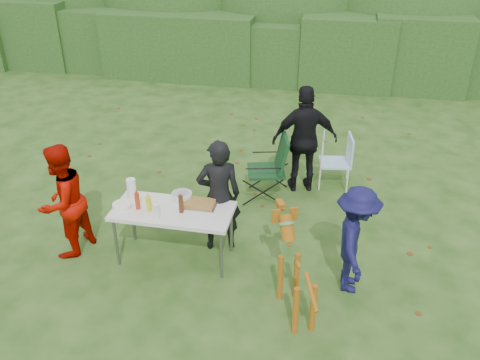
% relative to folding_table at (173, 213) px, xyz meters
% --- Properties ---
extents(ground, '(80.00, 80.00, 0.00)m').
position_rel_folding_table_xyz_m(ground, '(0.31, -0.23, -0.69)').
color(ground, '#1E4211').
extents(hedge_row, '(22.00, 1.40, 1.70)m').
position_rel_folding_table_xyz_m(hedge_row, '(0.31, 7.77, 0.16)').
color(hedge_row, '#23471C').
rests_on(hedge_row, ground).
extents(shrub_backdrop, '(20.00, 2.60, 3.20)m').
position_rel_folding_table_xyz_m(shrub_backdrop, '(0.31, 9.37, 0.91)').
color(shrub_backdrop, '#3D6628').
rests_on(shrub_backdrop, ground).
extents(folding_table, '(1.50, 0.70, 0.74)m').
position_rel_folding_table_xyz_m(folding_table, '(0.00, 0.00, 0.00)').
color(folding_table, silver).
rests_on(folding_table, ground).
extents(person_cook, '(0.66, 0.54, 1.56)m').
position_rel_folding_table_xyz_m(person_cook, '(0.50, 0.37, 0.09)').
color(person_cook, black).
rests_on(person_cook, ground).
extents(person_red_jacket, '(0.73, 0.86, 1.53)m').
position_rel_folding_table_xyz_m(person_red_jacket, '(-1.41, -0.13, 0.08)').
color(person_red_jacket, '#A90A00').
rests_on(person_red_jacket, ground).
extents(person_black_puffy, '(1.09, 0.66, 1.73)m').
position_rel_folding_table_xyz_m(person_black_puffy, '(1.45, 2.15, 0.18)').
color(person_black_puffy, black).
rests_on(person_black_puffy, ground).
extents(child, '(0.54, 0.90, 1.36)m').
position_rel_folding_table_xyz_m(child, '(2.24, -0.13, -0.01)').
color(child, '#11103F').
rests_on(child, ground).
extents(dog, '(0.86, 1.20, 1.06)m').
position_rel_folding_table_xyz_m(dog, '(1.63, -0.72, -0.16)').
color(dog, '#915211').
rests_on(dog, ground).
extents(camping_chair, '(0.77, 0.77, 1.02)m').
position_rel_folding_table_xyz_m(camping_chair, '(0.91, 1.79, -0.17)').
color(camping_chair, '#143B1B').
rests_on(camping_chair, ground).
extents(lawn_chair, '(0.59, 0.59, 0.87)m').
position_rel_folding_table_xyz_m(lawn_chair, '(1.94, 2.40, -0.25)').
color(lawn_chair, '#67AFE5').
rests_on(lawn_chair, ground).
extents(food_tray, '(0.45, 0.30, 0.02)m').
position_rel_folding_table_xyz_m(food_tray, '(0.29, 0.15, 0.06)').
color(food_tray, '#B7B7BA').
rests_on(food_tray, folding_table).
extents(focaccia_bread, '(0.40, 0.26, 0.04)m').
position_rel_folding_table_xyz_m(focaccia_bread, '(0.29, 0.15, 0.09)').
color(focaccia_bread, olive).
rests_on(focaccia_bread, food_tray).
extents(mustard_bottle, '(0.06, 0.06, 0.20)m').
position_rel_folding_table_xyz_m(mustard_bottle, '(-0.28, -0.08, 0.15)').
color(mustard_bottle, '#D3D310').
rests_on(mustard_bottle, folding_table).
extents(ketchup_bottle, '(0.06, 0.06, 0.22)m').
position_rel_folding_table_xyz_m(ketchup_bottle, '(-0.43, -0.07, 0.16)').
color(ketchup_bottle, '#A83011').
rests_on(ketchup_bottle, folding_table).
extents(beer_bottle, '(0.06, 0.06, 0.24)m').
position_rel_folding_table_xyz_m(beer_bottle, '(0.12, -0.04, 0.17)').
color(beer_bottle, '#47230F').
rests_on(beer_bottle, folding_table).
extents(paper_towel_roll, '(0.12, 0.12, 0.26)m').
position_rel_folding_table_xyz_m(paper_towel_roll, '(-0.61, 0.19, 0.18)').
color(paper_towel_roll, white).
rests_on(paper_towel_roll, folding_table).
extents(cup_stack, '(0.08, 0.08, 0.18)m').
position_rel_folding_table_xyz_m(cup_stack, '(-0.13, -0.21, 0.14)').
color(cup_stack, white).
rests_on(cup_stack, folding_table).
extents(pasta_bowl, '(0.26, 0.26, 0.10)m').
position_rel_folding_table_xyz_m(pasta_bowl, '(0.05, 0.25, 0.10)').
color(pasta_bowl, silver).
rests_on(pasta_bowl, folding_table).
extents(plate_stack, '(0.24, 0.24, 0.05)m').
position_rel_folding_table_xyz_m(plate_stack, '(-0.64, -0.07, 0.08)').
color(plate_stack, white).
rests_on(plate_stack, folding_table).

